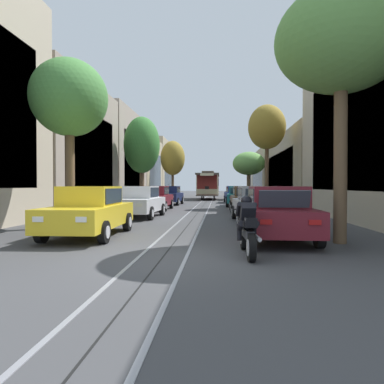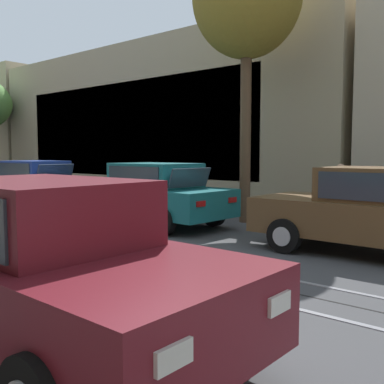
{
  "view_description": "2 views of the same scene",
  "coord_description": "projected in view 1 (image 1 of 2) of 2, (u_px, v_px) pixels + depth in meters",
  "views": [
    {
      "loc": [
        1.25,
        -7.37,
        1.6
      ],
      "look_at": [
        -0.79,
        18.69,
        1.13
      ],
      "focal_mm": 32.08,
      "sensor_mm": 36.0,
      "label": 1
    },
    {
      "loc": [
        -5.24,
        11.41,
        1.83
      ],
      "look_at": [
        2.25,
        17.7,
        0.98
      ],
      "focal_mm": 41.92,
      "sensor_mm": 36.0,
      "label": 2
    }
  ],
  "objects": [
    {
      "name": "parked_car_teal_fourth_right",
      "position": [
        239.0,
        196.0,
        26.66
      ],
      "size": [
        2.12,
        4.41,
        1.58
      ],
      "color": "#196B70",
      "rests_on": "ground"
    },
    {
      "name": "building_facade_left",
      "position": [
        110.0,
        157.0,
        33.14
      ],
      "size": [
        5.86,
        53.86,
        10.06
      ],
      "color": "#BCAD93",
      "rests_on": "ground"
    },
    {
      "name": "street_tree_kerb_left_near",
      "position": [
        69.0,
        99.0,
        13.05
      ],
      "size": [
        2.88,
        2.99,
        6.42
      ],
      "color": "brown",
      "rests_on": "ground"
    },
    {
      "name": "parked_car_navy_fourth_left",
      "position": [
        170.0,
        195.0,
        29.04
      ],
      "size": [
        2.09,
        4.4,
        1.58
      ],
      "color": "#19234C",
      "rests_on": "ground"
    },
    {
      "name": "parked_car_brown_mid_right",
      "position": [
        246.0,
        199.0,
        21.13
      ],
      "size": [
        2.02,
        4.37,
        1.58
      ],
      "color": "brown",
      "rests_on": "ground"
    },
    {
      "name": "cable_car_trolley",
      "position": [
        208.0,
        185.0,
        41.3
      ],
      "size": [
        2.59,
        9.14,
        3.28
      ],
      "color": "maroon",
      "rests_on": "ground"
    },
    {
      "name": "street_tree_kerb_right_mid",
      "position": [
        249.0,
        164.0,
        40.97
      ],
      "size": [
        3.86,
        3.65,
        5.67
      ],
      "color": "brown",
      "rests_on": "ground"
    },
    {
      "name": "trolley_track_rails",
      "position": [
        206.0,
        203.0,
        32.47
      ],
      "size": [
        1.14,
        62.16,
        0.01
      ],
      "color": "gray",
      "rests_on": "ground"
    },
    {
      "name": "parked_car_silver_second_right",
      "position": [
        257.0,
        204.0,
        15.15
      ],
      "size": [
        2.12,
        4.41,
        1.58
      ],
      "color": "#B7B7BC",
      "rests_on": "ground"
    },
    {
      "name": "pedestrian_on_left_pavement",
      "position": [
        291.0,
        197.0,
        22.83
      ],
      "size": [
        0.55,
        0.38,
        1.56
      ],
      "color": "#4C4233",
      "rests_on": "ground"
    },
    {
      "name": "parked_car_blue_fifth_right",
      "position": [
        235.0,
        194.0,
        32.32
      ],
      "size": [
        2.14,
        4.42,
        1.58
      ],
      "color": "#233D93",
      "rests_on": "ground"
    },
    {
      "name": "parked_car_black_sixth_right",
      "position": [
        233.0,
        193.0,
        38.75
      ],
      "size": [
        2.09,
        4.4,
        1.58
      ],
      "color": "black",
      "rests_on": "ground"
    },
    {
      "name": "parked_car_maroon_mid_left",
      "position": [
        155.0,
        198.0,
        22.79
      ],
      "size": [
        2.03,
        4.37,
        1.58
      ],
      "color": "maroon",
      "rests_on": "ground"
    },
    {
      "name": "parked_car_white_second_left",
      "position": [
        140.0,
        202.0,
        17.36
      ],
      "size": [
        2.11,
        4.41,
        1.58
      ],
      "color": "silver",
      "rests_on": "ground"
    },
    {
      "name": "street_tree_kerb_right_near",
      "position": [
        341.0,
        42.0,
        9.44
      ],
      "size": [
        3.62,
        3.52,
        7.05
      ],
      "color": "brown",
      "rests_on": "ground"
    },
    {
      "name": "street_tree_kerb_right_second",
      "position": [
        267.0,
        128.0,
        24.89
      ],
      "size": [
        2.71,
        2.89,
        7.49
      ],
      "color": "brown",
      "rests_on": "ground"
    },
    {
      "name": "ground_plane",
      "position": [
        204.0,
        205.0,
        29.06
      ],
      "size": [
        160.0,
        160.0,
        0.0
      ],
      "primitive_type": "plane",
      "color": "#424244"
    },
    {
      "name": "street_tree_kerb_left_mid",
      "position": [
        173.0,
        158.0,
        42.29
      ],
      "size": [
        3.01,
        3.08,
        7.15
      ],
      "color": "brown",
      "rests_on": "ground"
    },
    {
      "name": "street_tree_kerb_left_second",
      "position": [
        142.0,
        145.0,
        26.87
      ],
      "size": [
        2.82,
        2.84,
        7.02
      ],
      "color": "brown",
      "rests_on": "ground"
    },
    {
      "name": "building_facade_right",
      "position": [
        312.0,
        160.0,
        29.0
      ],
      "size": [
        4.95,
        53.86,
        9.32
      ],
      "color": "#BCAD93",
      "rests_on": "ground"
    },
    {
      "name": "parked_car_yellow_near_left",
      "position": [
        90.0,
        211.0,
        10.85
      ],
      "size": [
        2.08,
        4.39,
        1.58
      ],
      "color": "gold",
      "rests_on": "ground"
    },
    {
      "name": "fire_hydrant",
      "position": [
        297.0,
        216.0,
        13.26
      ],
      "size": [
        0.4,
        0.22,
        0.84
      ],
      "color": "#B2B2B7",
      "rests_on": "ground"
    },
    {
      "name": "parked_car_maroon_near_right",
      "position": [
        276.0,
        213.0,
        10.08
      ],
      "size": [
        2.04,
        4.38,
        1.58
      ],
      "color": "maroon",
      "rests_on": "ground"
    },
    {
      "name": "motorcycle_with_rider",
      "position": [
        247.0,
        227.0,
        7.87
      ],
      "size": [
        0.56,
        1.99,
        1.37
      ],
      "color": "black",
      "rests_on": "ground"
    }
  ]
}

